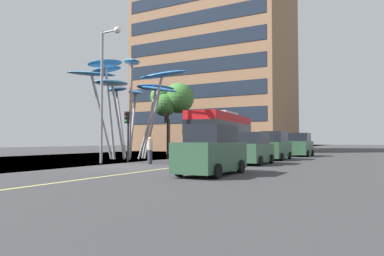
{
  "coord_description": "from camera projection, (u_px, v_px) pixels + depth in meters",
  "views": [
    {
      "loc": [
        12.69,
        -15.78,
        1.49
      ],
      "look_at": [
        -0.35,
        8.5,
        2.5
      ],
      "focal_mm": 32.43,
      "sensor_mm": 36.0,
      "label": 1
    }
  ],
  "objects": [
    {
      "name": "ground",
      "position": [
        118.0,
        167.0,
        20.15
      ],
      "size": [
        120.0,
        240.0,
        0.1
      ],
      "color": "#38383A"
    },
    {
      "name": "backdrop_building",
      "position": [
        216.0,
        65.0,
        53.13
      ],
      "size": [
        21.63,
        15.59,
        26.23
      ],
      "color": "#936B4C",
      "rests_on": "ground"
    },
    {
      "name": "red_bus",
      "position": [
        222.0,
        133.0,
        28.88
      ],
      "size": [
        3.53,
        10.92,
        3.88
      ],
      "color": "red",
      "rests_on": "ground"
    },
    {
      "name": "car_parked_far",
      "position": [
        275.0,
        147.0,
        27.2
      ],
      "size": [
        1.92,
        4.31,
        2.22
      ],
      "color": "#2D5138",
      "rests_on": "ground"
    },
    {
      "name": "traffic_light_kerb_near",
      "position": [
        127.0,
        126.0,
        23.88
      ],
      "size": [
        0.28,
        0.42,
        3.49
      ],
      "color": "black",
      "rests_on": "ground"
    },
    {
      "name": "traffic_light_kerb_far",
      "position": [
        167.0,
        126.0,
        28.43
      ],
      "size": [
        0.28,
        0.42,
        3.77
      ],
      "color": "black",
      "rests_on": "ground"
    },
    {
      "name": "car_parked_near",
      "position": [
        212.0,
        151.0,
        15.18
      ],
      "size": [
        1.91,
        4.32,
        2.18
      ],
      "color": "#2D5138",
      "rests_on": "ground"
    },
    {
      "name": "traffic_light_island_mid",
      "position": [
        205.0,
        127.0,
        33.45
      ],
      "size": [
        0.28,
        0.42,
        3.94
      ],
      "color": "black",
      "rests_on": "ground"
    },
    {
      "name": "leaf_sculpture",
      "position": [
        128.0,
        86.0,
        28.76
      ],
      "size": [
        9.83,
        9.64,
        8.12
      ],
      "color": "#9EA0A5",
      "rests_on": "ground"
    },
    {
      "name": "car_side_street",
      "position": [
        300.0,
        145.0,
        33.25
      ],
      "size": [
        2.1,
        4.12,
        2.22
      ],
      "color": "#2D5138",
      "rests_on": "ground"
    },
    {
      "name": "tree_pavement_far",
      "position": [
        225.0,
        119.0,
        51.51
      ],
      "size": [
        5.03,
        5.13,
        7.63
      ],
      "color": "brown",
      "rests_on": "ground"
    },
    {
      "name": "car_parked_mid",
      "position": [
        252.0,
        149.0,
        21.9
      ],
      "size": [
        1.94,
        3.89,
        2.03
      ],
      "color": "#2D5138",
      "rests_on": "ground"
    },
    {
      "name": "pedestrian",
      "position": [
        150.0,
        150.0,
        21.99
      ],
      "size": [
        0.34,
        0.34,
        1.73
      ],
      "color": "#2D3342",
      "rests_on": "ground"
    },
    {
      "name": "street_lamp",
      "position": [
        105.0,
        79.0,
        22.95
      ],
      "size": [
        1.62,
        0.44,
        8.93
      ],
      "color": "gray",
      "rests_on": "ground"
    },
    {
      "name": "tree_pavement_near",
      "position": [
        171.0,
        100.0,
        39.92
      ],
      "size": [
        4.79,
        4.26,
        8.18
      ],
      "color": "brown",
      "rests_on": "ground"
    }
  ]
}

